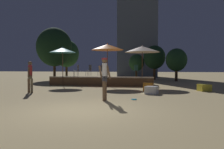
{
  "coord_description": "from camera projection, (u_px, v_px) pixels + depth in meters",
  "views": [
    {
      "loc": [
        2.19,
        -6.68,
        1.4
      ],
      "look_at": [
        0.0,
        5.57,
        0.99
      ],
      "focal_mm": 35.0,
      "sensor_mm": 36.0,
      "label": 1
    }
  ],
  "objects": [
    {
      "name": "frisbee_disc",
      "position": [
        134.0,
        99.0,
        9.41
      ],
      "size": [
        0.24,
        0.24,
        0.03
      ],
      "color": "#33B2D8",
      "rests_on": "ground"
    },
    {
      "name": "patio_umbrella_2",
      "position": [
        107.0,
        47.0,
        16.17
      ],
      "size": [
        2.39,
        2.39,
        3.2
      ],
      "color": "brown",
      "rests_on": "ground"
    },
    {
      "name": "bistro_chair_0",
      "position": [
        89.0,
        69.0,
        17.32
      ],
      "size": [
        0.48,
        0.48,
        0.9
      ],
      "rotation": [
        0.0,
        0.0,
        5.55
      ],
      "color": "#47474C",
      "rests_on": "wooden_deck"
    },
    {
      "name": "ground_plane",
      "position": [
        82.0,
        111.0,
        7.0
      ],
      "size": [
        120.0,
        120.0,
        0.0
      ],
      "primitive_type": "plane",
      "color": "tan"
    },
    {
      "name": "distant_building",
      "position": [
        138.0,
        27.0,
        31.38
      ],
      "size": [
        5.52,
        4.08,
        14.39
      ],
      "color": "#4C5666",
      "rests_on": "ground"
    },
    {
      "name": "bistro_chair_1",
      "position": [
        135.0,
        69.0,
        16.92
      ],
      "size": [
        0.48,
        0.48,
        0.9
      ],
      "rotation": [
        0.0,
        0.0,
        3.9
      ],
      "color": "#1E4C47",
      "rests_on": "wooden_deck"
    },
    {
      "name": "background_tree_4",
      "position": [
        154.0,
        57.0,
        24.38
      ],
      "size": [
        2.39,
        2.39,
        3.84
      ],
      "color": "#3D2B1C",
      "rests_on": "ground"
    },
    {
      "name": "background_tree_1",
      "position": [
        136.0,
        63.0,
        25.29
      ],
      "size": [
        1.78,
        1.78,
        2.93
      ],
      "color": "#3D2B1C",
      "rests_on": "ground"
    },
    {
      "name": "background_tree_3",
      "position": [
        176.0,
        60.0,
        21.76
      ],
      "size": [
        2.08,
        2.08,
        3.29
      ],
      "color": "#3D2B1C",
      "rests_on": "ground"
    },
    {
      "name": "bistro_chair_2",
      "position": [
        101.0,
        69.0,
        17.76
      ],
      "size": [
        0.44,
        0.44,
        0.9
      ],
      "rotation": [
        0.0,
        0.0,
        4.34
      ],
      "color": "#2D3338",
      "rests_on": "wooden_deck"
    },
    {
      "name": "cube_seat_0",
      "position": [
        204.0,
        88.0,
        12.8
      ],
      "size": [
        0.78,
        0.78,
        0.41
      ],
      "rotation": [
        0.0,
        0.0,
        0.33
      ],
      "color": "yellow",
      "rests_on": "ground"
    },
    {
      "name": "background_tree_2",
      "position": [
        54.0,
        47.0,
        24.14
      ],
      "size": [
        3.88,
        3.88,
        5.78
      ],
      "color": "#3D2B1C",
      "rests_on": "ground"
    },
    {
      "name": "cube_seat_1",
      "position": [
        148.0,
        87.0,
        12.81
      ],
      "size": [
        0.63,
        0.63,
        0.5
      ],
      "rotation": [
        0.0,
        0.0,
        -0.15
      ],
      "color": "orange",
      "rests_on": "ground"
    },
    {
      "name": "bistro_chair_3",
      "position": [
        77.0,
        69.0,
        17.24
      ],
      "size": [
        0.48,
        0.47,
        0.9
      ],
      "rotation": [
        0.0,
        0.0,
        5.32
      ],
      "color": "#47474C",
      "rests_on": "wooden_deck"
    },
    {
      "name": "wooden_deck",
      "position": [
        103.0,
        81.0,
        17.31
      ],
      "size": [
        7.94,
        2.38,
        0.7
      ],
      "color": "brown",
      "rests_on": "ground"
    },
    {
      "name": "person_1",
      "position": [
        30.0,
        76.0,
        11.92
      ],
      "size": [
        0.3,
        0.47,
        1.73
      ],
      "rotation": [
        0.0,
        0.0,
        3.19
      ],
      "color": "#72664C",
      "rests_on": "ground"
    },
    {
      "name": "cube_seat_2",
      "position": [
        151.0,
        90.0,
        11.48
      ],
      "size": [
        0.75,
        0.75,
        0.4
      ],
      "rotation": [
        0.0,
        0.0,
        -0.3
      ],
      "color": "white",
      "rests_on": "ground"
    },
    {
      "name": "patio_umbrella_1",
      "position": [
        63.0,
        50.0,
        16.54
      ],
      "size": [
        2.02,
        2.02,
        2.97
      ],
      "color": "brown",
      "rests_on": "ground"
    },
    {
      "name": "patio_umbrella_0",
      "position": [
        142.0,
        49.0,
        15.81
      ],
      "size": [
        2.54,
        2.54,
        3.02
      ],
      "color": "brown",
      "rests_on": "ground"
    },
    {
      "name": "background_tree_0",
      "position": [
        66.0,
        54.0,
        27.44
      ],
      "size": [
        3.12,
        3.12,
        4.86
      ],
      "color": "#3D2B1C",
      "rests_on": "ground"
    },
    {
      "name": "person_0",
      "position": [
        105.0,
        76.0,
        9.13
      ],
      "size": [
        0.56,
        0.31,
        1.8
      ],
      "rotation": [
        0.0,
        0.0,
        4.63
      ],
      "color": "brown",
      "rests_on": "ground"
    }
  ]
}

